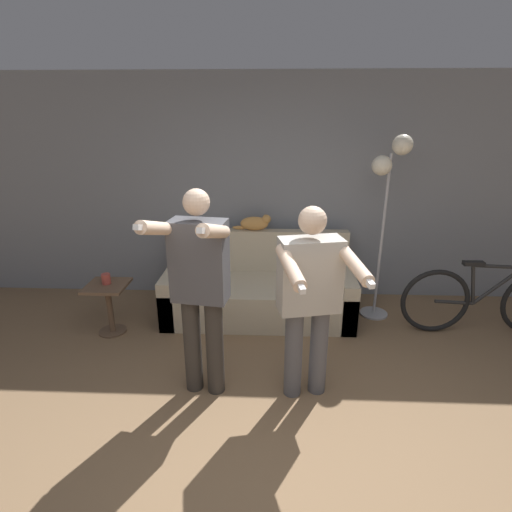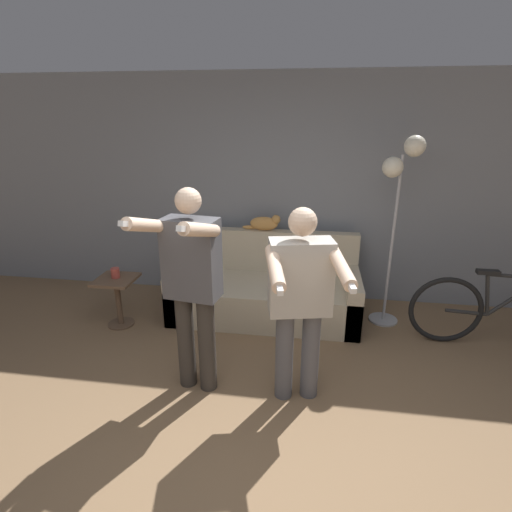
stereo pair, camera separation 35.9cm
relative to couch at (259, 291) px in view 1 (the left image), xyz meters
The scene contains 10 objects.
ground_plane 2.27m from the couch, 85.24° to the right, with size 16.00×16.00×0.00m, color #846647.
wall_back 1.20m from the couch, 72.17° to the left, with size 10.00×0.05×2.60m.
couch is the anchor object (origin of this frame).
person_left 1.59m from the couch, 106.04° to the right, with size 0.55×0.70×1.67m.
person_right 1.57m from the couch, 72.69° to the right, with size 0.62×0.75×1.55m.
cat 0.78m from the couch, 98.50° to the left, with size 0.44×0.11×0.19m.
floor_lamp 1.82m from the couch, ahead, with size 0.38×0.31×1.97m.
side_table 1.59m from the couch, 162.14° to the right, with size 0.40×0.40×0.54m.
cup 1.62m from the couch, 162.91° to the right, with size 0.09×0.09×0.10m.
bicycle 2.34m from the couch, ahead, with size 1.70×0.07×0.79m.
Camera 1 is at (-0.04, -1.84, 2.16)m, focal length 28.00 mm.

